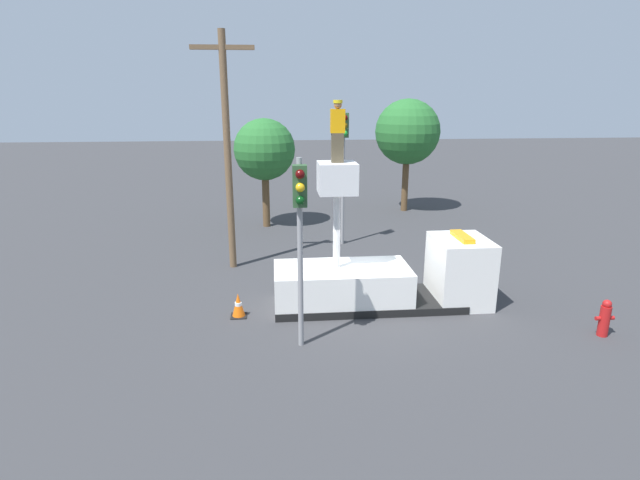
# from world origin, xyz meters

# --- Properties ---
(ground_plane) EXTENTS (120.00, 120.00, 0.00)m
(ground_plane) POSITION_xyz_m (0.00, 0.00, 0.00)
(ground_plane) COLOR #38383A
(bucket_truck) EXTENTS (6.69, 2.09, 4.50)m
(bucket_truck) POSITION_xyz_m (0.48, 0.00, 0.89)
(bucket_truck) COLOR black
(bucket_truck) RESTS_ON ground
(worker) EXTENTS (0.40, 0.26, 1.75)m
(worker) POSITION_xyz_m (-1.01, 0.00, 5.38)
(worker) COLOR brown
(worker) RESTS_ON bucket_truck
(traffic_light_pole) EXTENTS (0.34, 0.57, 4.94)m
(traffic_light_pole) POSITION_xyz_m (-2.24, -2.59, 3.51)
(traffic_light_pole) COLOR gray
(traffic_light_pole) RESTS_ON ground
(traffic_light_across) EXTENTS (0.34, 0.57, 5.82)m
(traffic_light_across) POSITION_xyz_m (0.10, 6.62, 4.10)
(traffic_light_across) COLOR gray
(traffic_light_across) RESTS_ON ground
(fire_hydrant) EXTENTS (0.52, 0.28, 1.06)m
(fire_hydrant) POSITION_xyz_m (6.05, -2.67, 0.52)
(fire_hydrant) COLOR red
(fire_hydrant) RESTS_ON ground
(traffic_cone_rear) EXTENTS (0.48, 0.48, 0.73)m
(traffic_cone_rear) POSITION_xyz_m (-4.00, -0.50, 0.35)
(traffic_cone_rear) COLOR black
(traffic_cone_rear) RESTS_ON ground
(tree_left_bg) EXTENTS (2.97, 2.97, 5.32)m
(tree_left_bg) POSITION_xyz_m (-3.28, 10.18, 3.81)
(tree_left_bg) COLOR brown
(tree_left_bg) RESTS_ON ground
(tree_right_bg) EXTENTS (3.56, 3.56, 6.21)m
(tree_right_bg) POSITION_xyz_m (4.53, 13.05, 4.40)
(tree_right_bg) COLOR brown
(tree_right_bg) RESTS_ON ground
(utility_pole) EXTENTS (2.20, 0.26, 8.55)m
(utility_pole) POSITION_xyz_m (-4.50, 4.08, 4.60)
(utility_pole) COLOR brown
(utility_pole) RESTS_ON ground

